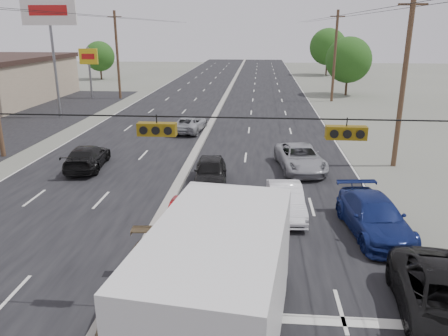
{
  "coord_description": "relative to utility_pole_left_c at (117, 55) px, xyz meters",
  "views": [
    {
      "loc": [
        4.24,
        -11.31,
        8.04
      ],
      "look_at": [
        2.75,
        6.84,
        2.2
      ],
      "focal_mm": 35.0,
      "sensor_mm": 36.0,
      "label": 1
    }
  ],
  "objects": [
    {
      "name": "queue_car_a",
      "position": [
        14.2,
        -29.25,
        -4.39
      ],
      "size": [
        2.06,
        4.36,
        1.44
      ],
      "primitive_type": "imported",
      "rotation": [
        0.0,
        0.0,
        0.09
      ],
      "color": "black",
      "rests_on": "ground"
    },
    {
      "name": "box_truck",
      "position": [
        15.98,
        -42.24,
        -3.08
      ],
      "size": [
        3.67,
        8.07,
        3.96
      ],
      "rotation": [
        0.0,
        0.0,
        -0.13
      ],
      "color": "black",
      "rests_on": "ground"
    },
    {
      "name": "center_median",
      "position": [
        12.5,
        -10.0,
        -5.01
      ],
      "size": [
        0.5,
        160.0,
        0.2
      ],
      "primitive_type": "cube",
      "color": "gray",
      "rests_on": "ground"
    },
    {
      "name": "utility_pole_right_b",
      "position": [
        25.0,
        -25.0,
        0.0
      ],
      "size": [
        1.6,
        0.3,
        10.0
      ],
      "color": "#422D1E",
      "rests_on": "ground"
    },
    {
      "name": "red_sedan",
      "position": [
        13.9,
        -35.32,
        -4.44
      ],
      "size": [
        1.48,
        4.05,
        1.33
      ],
      "primitive_type": "imported",
      "rotation": [
        0.0,
        0.0,
        -0.02
      ],
      "color": "#96090E",
      "rests_on": "ground"
    },
    {
      "name": "queue_car_d",
      "position": [
        21.49,
        -34.62,
        -4.36
      ],
      "size": [
        2.67,
        5.37,
        1.5
      ],
      "primitive_type": "imported",
      "rotation": [
        0.0,
        0.0,
        0.11
      ],
      "color": "navy",
      "rests_on": "ground"
    },
    {
      "name": "utility_pole_right_c",
      "position": [
        25.0,
        0.0,
        0.0
      ],
      "size": [
        1.6,
        0.3,
        10.0
      ],
      "color": "#422D1E",
      "rests_on": "ground"
    },
    {
      "name": "queue_car_b",
      "position": [
        18.0,
        -33.03,
        -4.42
      ],
      "size": [
        1.71,
        4.24,
        1.37
      ],
      "primitive_type": "imported",
      "rotation": [
        0.0,
        0.0,
        0.06
      ],
      "color": "white",
      "rests_on": "ground"
    },
    {
      "name": "utility_pole_left_c",
      "position": [
        0.0,
        0.0,
        0.0
      ],
      "size": [
        1.6,
        0.3,
        10.0
      ],
      "color": "#422D1E",
      "rests_on": "ground"
    },
    {
      "name": "pole_sign_far",
      "position": [
        -3.5,
        -0.0,
        -0.7
      ],
      "size": [
        2.2,
        0.25,
        6.0
      ],
      "color": "slate",
      "rests_on": "ground"
    },
    {
      "name": "parking_lot",
      "position": [
        -4.5,
        -15.0,
        -5.11
      ],
      "size": [
        10.0,
        42.0,
        0.02
      ],
      "primitive_type": "cube",
      "color": "black",
      "rests_on": "ground"
    },
    {
      "name": "tan_sedan",
      "position": [
        13.9,
        -41.24,
        -4.21
      ],
      "size": [
        3.02,
        6.35,
        1.79
      ],
      "primitive_type": "imported",
      "rotation": [
        0.0,
        0.0,
        0.09
      ],
      "color": "brown",
      "rests_on": "ground"
    },
    {
      "name": "oncoming_far",
      "position": [
        11.1,
        -16.89,
        -4.46
      ],
      "size": [
        2.67,
        4.88,
        1.3
      ],
      "primitive_type": "imported",
      "rotation": [
        0.0,
        0.0,
        3.03
      ],
      "color": "#989A9F",
      "rests_on": "ground"
    },
    {
      "name": "tree_left_far",
      "position": [
        -9.5,
        20.0,
        -1.39
      ],
      "size": [
        4.8,
        4.8,
        6.12
      ],
      "color": "#382619",
      "rests_on": "ground"
    },
    {
      "name": "road_surface",
      "position": [
        12.5,
        -10.0,
        -5.11
      ],
      "size": [
        20.0,
        160.0,
        0.02
      ],
      "primitive_type": "cube",
      "color": "black",
      "rests_on": "ground"
    },
    {
      "name": "tree_right_far",
      "position": [
        28.5,
        30.0,
        -0.15
      ],
      "size": [
        6.4,
        6.4,
        8.16
      ],
      "color": "#382619",
      "rests_on": "ground"
    },
    {
      "name": "oncoming_near",
      "position": [
        6.52,
        -27.03,
        -4.41
      ],
      "size": [
        2.47,
        4.97,
        1.39
      ],
      "primitive_type": "imported",
      "rotation": [
        0.0,
        0.0,
        3.25
      ],
      "color": "black",
      "rests_on": "ground"
    },
    {
      "name": "pole_sign_billboard",
      "position": [
        -2.0,
        -12.0,
        3.76
      ],
      "size": [
        5.0,
        0.25,
        11.0
      ],
      "color": "slate",
      "rests_on": "ground"
    },
    {
      "name": "ground",
      "position": [
        12.5,
        -40.0,
        -5.11
      ],
      "size": [
        200.0,
        200.0,
        0.0
      ],
      "primitive_type": "plane",
      "color": "#606356",
      "rests_on": "ground"
    },
    {
      "name": "traffic_signals",
      "position": [
        13.9,
        -40.0,
        0.39
      ],
      "size": [
        25.0,
        0.3,
        0.54
      ],
      "color": "black",
      "rests_on": "ground"
    },
    {
      "name": "tree_right_mid",
      "position": [
        27.5,
        5.0,
        -0.77
      ],
      "size": [
        5.6,
        5.6,
        7.14
      ],
      "color": "#382619",
      "rests_on": "ground"
    },
    {
      "name": "queue_car_c",
      "position": [
        19.2,
        -26.27,
        -4.39
      ],
      "size": [
        3.09,
        5.47,
        1.44
      ],
      "primitive_type": "imported",
      "rotation": [
        0.0,
        0.0,
        0.14
      ],
      "color": "#96989D",
      "rests_on": "ground"
    }
  ]
}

